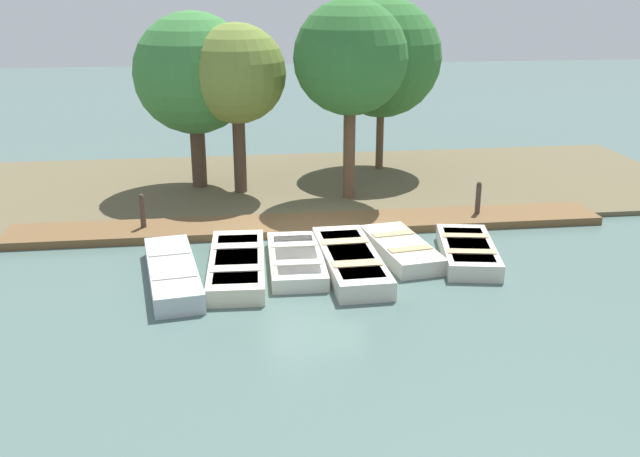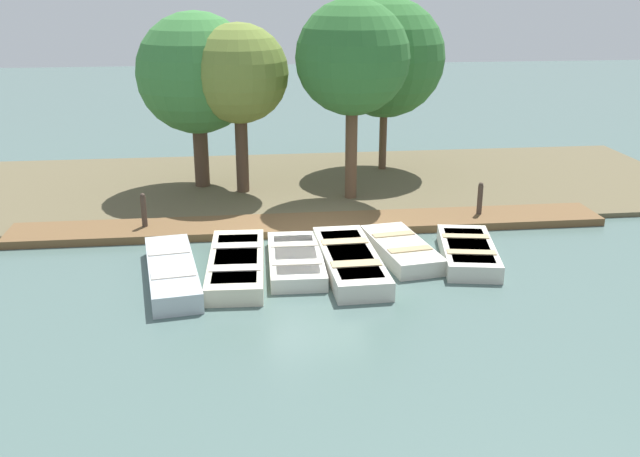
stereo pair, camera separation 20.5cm
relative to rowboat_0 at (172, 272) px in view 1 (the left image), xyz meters
The scene contains 15 objects.
ground_plane 3.86m from the rowboat_0, 120.75° to the left, with size 80.00×80.00×0.00m, color #4C6660.
shore_bank 7.72m from the rowboat_0, 154.60° to the left, with size 8.00×24.00×0.13m.
dock_walkway 4.52m from the rowboat_0, 132.92° to the left, with size 1.45×15.12×0.20m.
rowboat_0 is the anchor object (origin of this frame).
rowboat_1 1.39m from the rowboat_0, 102.53° to the left, with size 3.57×1.32×0.40m.
rowboat_2 2.71m from the rowboat_0, 100.51° to the left, with size 2.97×1.25×0.34m.
rowboat_3 3.84m from the rowboat_0, 92.86° to the left, with size 3.63×1.25×0.43m.
rowboat_4 5.19m from the rowboat_0, 99.15° to the left, with size 2.87×1.47×0.38m.
rowboat_5 6.60m from the rowboat_0, 93.82° to the left, with size 2.91×1.65×0.40m.
mooring_post_near 3.29m from the rowboat_0, 163.98° to the right, with size 0.14×0.14×1.06m.
mooring_post_far 8.38m from the rowboat_0, 112.11° to the left, with size 0.14×0.14×1.06m.
park_tree_far_left 7.79m from the rowboat_0, behind, with size 3.50×3.50×5.26m.
park_tree_left 7.29m from the rowboat_0, 165.75° to the left, with size 2.80×2.80×4.97m.
park_tree_center 8.02m from the rowboat_0, 138.62° to the left, with size 3.12×3.12×5.63m.
park_tree_right 11.09m from the rowboat_0, 143.66° to the left, with size 3.76×3.76×5.62m.
Camera 1 is at (16.10, -2.04, 5.98)m, focal length 40.00 mm.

